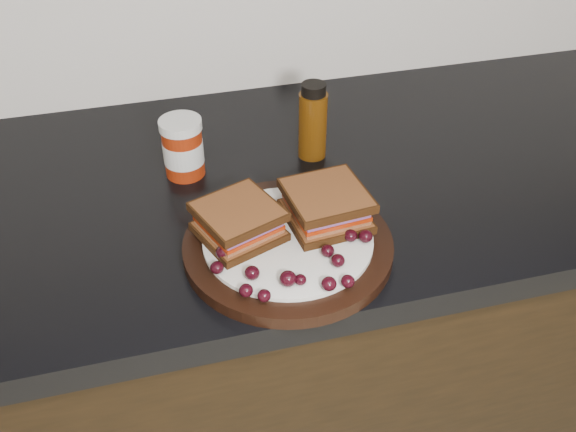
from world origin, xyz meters
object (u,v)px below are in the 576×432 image
object	(u,v)px
plate	(288,246)
condiment_jar	(183,148)
sandwich_left	(239,222)
oil_bottle	(313,121)

from	to	relation	value
plate	condiment_jar	world-z (taller)	condiment_jar
sandwich_left	condiment_jar	world-z (taller)	condiment_jar
sandwich_left	oil_bottle	world-z (taller)	oil_bottle
plate	condiment_jar	distance (m)	0.25
plate	condiment_jar	xyz separation A→B (m)	(-0.11, 0.22, 0.04)
sandwich_left	oil_bottle	size ratio (longest dim) A/B	0.78
sandwich_left	oil_bottle	distance (m)	0.25
plate	condiment_jar	bearing A→B (deg)	116.45
sandwich_left	condiment_jar	distance (m)	0.20
plate	condiment_jar	size ratio (longest dim) A/B	2.95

